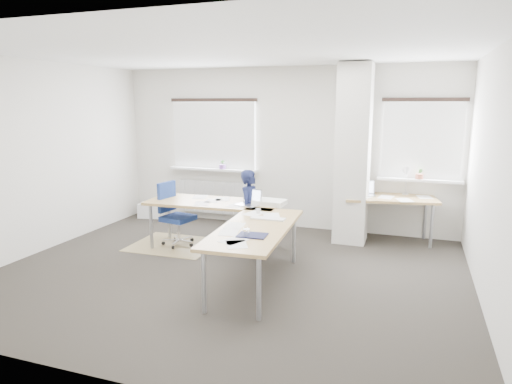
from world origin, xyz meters
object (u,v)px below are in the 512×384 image
(desk_main, at_px, (235,215))
(desk_side, at_px, (390,200))
(task_chair, at_px, (177,228))
(person, at_px, (251,211))

(desk_main, relative_size, desk_side, 1.75)
(task_chair, xyz_separation_m, person, (1.20, 0.10, 0.34))
(desk_side, xyz_separation_m, person, (-1.92, -1.17, -0.07))
(desk_side, distance_m, task_chair, 3.39)
(desk_side, bearing_deg, task_chair, -167.83)
(desk_side, height_order, task_chair, desk_side)
(desk_side, height_order, person, person)
(desk_main, relative_size, task_chair, 2.67)
(task_chair, relative_size, person, 0.80)
(desk_main, xyz_separation_m, desk_side, (1.91, 1.79, -0.01))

